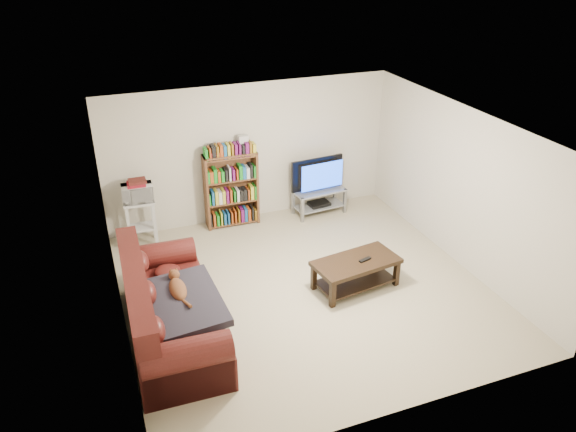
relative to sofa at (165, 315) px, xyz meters
name	(u,v)px	position (x,y,z in m)	size (l,w,h in m)	color
floor	(304,288)	(2.03, 0.39, -0.35)	(5.00, 5.00, 0.00)	beige
ceiling	(307,128)	(2.03, 0.39, 2.05)	(5.00, 5.00, 0.00)	white
wall_back	(250,153)	(2.03, 2.89, 0.85)	(5.00, 5.00, 0.00)	silver
wall_front	(403,323)	(2.03, -2.11, 0.85)	(5.00, 5.00, 0.00)	silver
wall_left	(113,248)	(-0.47, 0.39, 0.85)	(5.00, 5.00, 0.00)	silver
wall_right	(461,187)	(4.53, 0.39, 0.85)	(5.00, 5.00, 0.00)	silver
sofa	(165,315)	(0.00, 0.00, 0.00)	(1.10, 2.43, 1.03)	#4E1714
blanket	(181,303)	(0.19, -0.17, 0.24)	(0.93, 1.20, 0.10)	#28252F
cat	(178,289)	(0.20, 0.05, 0.30)	(0.26, 0.66, 0.20)	brown
coffee_table	(356,268)	(2.73, 0.17, -0.04)	(1.29, 0.78, 0.44)	black
remote	(365,260)	(2.85, 0.13, 0.10)	(0.20, 0.06, 0.02)	black
tv_stand	(319,197)	(3.19, 2.53, -0.04)	(0.96, 0.50, 0.46)	#999EA3
television	(320,175)	(3.19, 2.53, 0.40)	(1.00, 0.13, 0.57)	black
dvd_player	(319,204)	(3.19, 2.53, -0.16)	(0.37, 0.26, 0.06)	black
bookshelf	(231,189)	(1.62, 2.69, 0.32)	(0.91, 0.30, 1.31)	brown
shelf_clutter	(235,147)	(1.72, 2.70, 1.06)	(0.67, 0.21, 0.28)	silver
microwave_stand	(141,216)	(0.06, 2.54, 0.14)	(0.50, 0.37, 0.78)	silver
microwave	(137,193)	(0.06, 2.54, 0.56)	(0.48, 0.32, 0.26)	silver
game_boxes	(136,184)	(0.06, 2.54, 0.71)	(0.28, 0.25, 0.05)	maroon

